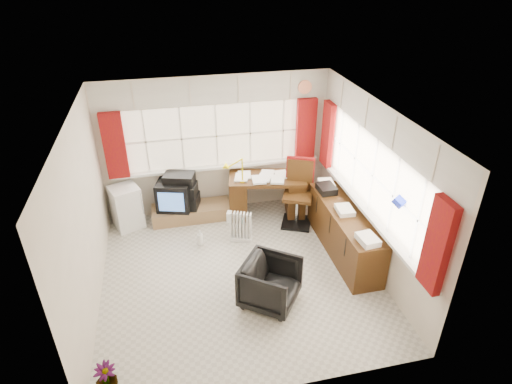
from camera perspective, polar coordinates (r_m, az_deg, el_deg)
ground at (r=6.57m, az=-2.23°, el=-10.88°), size 4.00×4.00×0.00m
room_walls at (r=5.71m, az=-2.52°, el=0.64°), size 4.00×4.00×4.00m
window_back at (r=7.68m, az=-5.08°, el=3.87°), size 3.70×0.12×3.60m
window_right at (r=6.56m, az=14.52°, el=-1.81°), size 0.12×3.70×3.60m
curtains at (r=6.73m, az=3.83°, el=4.87°), size 3.83×3.83×1.15m
overhead_cabinets at (r=6.50m, az=4.40°, el=11.48°), size 3.98×3.98×0.48m
desk at (r=7.71m, az=1.46°, el=-0.21°), size 1.44×0.90×0.82m
desk_lamp at (r=7.24m, az=-1.86°, el=3.62°), size 0.19×0.18×0.46m
task_chair at (r=7.47m, az=5.72°, el=0.36°), size 0.66×0.68×1.19m
office_chair at (r=5.92m, az=1.94°, el=-12.04°), size 1.00×1.00×0.66m
radiator at (r=7.12m, az=-2.02°, el=-5.00°), size 0.39×0.26×0.54m
credenza at (r=6.93m, az=11.64°, el=-5.13°), size 0.50×2.00×0.85m
file_tray at (r=7.19m, az=9.37°, el=0.45°), size 0.28×0.35×0.11m
tv_bench at (r=7.84m, az=-8.56°, el=-2.65°), size 1.40×0.50×0.25m
crt_tv at (r=7.66m, az=-10.78°, el=-0.32°), size 0.70×0.67×0.52m
hifi_stack at (r=7.65m, az=-10.05°, el=0.09°), size 0.70×0.55×0.65m
mini_fridge at (r=7.73m, az=-16.87°, el=-1.94°), size 0.59×0.59×0.77m
spray_bottle_a at (r=7.12m, az=-7.45°, el=-6.04°), size 0.12×0.12×0.28m
spray_bottle_b at (r=7.65m, az=-1.95°, el=-3.53°), size 0.11×0.11×0.17m
flower_vase at (r=5.30m, az=-19.34°, el=-22.52°), size 0.26×0.26×0.43m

